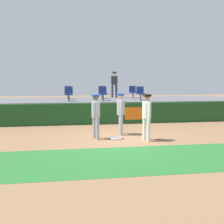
{
  "coord_description": "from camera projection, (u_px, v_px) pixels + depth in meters",
  "views": [
    {
      "loc": [
        -1.67,
        -9.83,
        2.38
      ],
      "look_at": [
        -0.1,
        1.04,
        1.0
      ],
      "focal_mm": 40.13,
      "sensor_mm": 36.0,
      "label": 1
    }
  ],
  "objects": [
    {
      "name": "player_fielder_home",
      "position": [
        147.0,
        114.0,
        9.9
      ],
      "size": [
        0.42,
        0.6,
        1.85
      ],
      "rotation": [
        0.0,
        0.0,
        -1.35
      ],
      "color": "white",
      "rests_on": "ground_plane"
    },
    {
      "name": "bleacher_platform",
      "position": [
        102.0,
        108.0,
        16.29
      ],
      "size": [
        18.0,
        4.8,
        1.18
      ],
      "primitive_type": "cube",
      "color": "#59595E",
      "rests_on": "ground_plane"
    },
    {
      "name": "seat_front_center",
      "position": [
        103.0,
        93.0,
        15.04
      ],
      "size": [
        0.46,
        0.44,
        0.84
      ],
      "color": "#4C4C51",
      "rests_on": "bleacher_platform"
    },
    {
      "name": "player_coach_visitor",
      "position": [
        96.0,
        113.0,
        10.14
      ],
      "size": [
        0.44,
        0.49,
        1.82
      ],
      "rotation": [
        0.0,
        0.0,
        -1.24
      ],
      "color": "#9EA3AD",
      "rests_on": "ground_plane"
    },
    {
      "name": "seat_front_left",
      "position": [
        69.0,
        93.0,
        14.75
      ],
      "size": [
        0.46,
        0.44,
        0.84
      ],
      "color": "#4C4C51",
      "rests_on": "bleacher_platform"
    },
    {
      "name": "player_runner_visitor",
      "position": [
        121.0,
        111.0,
        11.0
      ],
      "size": [
        0.37,
        0.51,
        1.82
      ],
      "rotation": [
        0.0,
        0.0,
        -1.64
      ],
      "color": "#9EA3AD",
      "rests_on": "ground_plane"
    },
    {
      "name": "first_base",
      "position": [
        116.0,
        138.0,
        10.21
      ],
      "size": [
        0.4,
        0.4,
        0.08
      ],
      "primitive_type": "cube",
      "color": "white",
      "rests_on": "ground_plane"
    },
    {
      "name": "seat_back_center",
      "position": [
        102.0,
        91.0,
        16.83
      ],
      "size": [
        0.47,
        0.44,
        0.84
      ],
      "color": "#4C4C51",
      "rests_on": "bleacher_platform"
    },
    {
      "name": "field_wall",
      "position": [
        107.0,
        114.0,
        13.77
      ],
      "size": [
        18.0,
        0.26,
        1.15
      ],
      "color": "#19471E",
      "rests_on": "ground_plane"
    },
    {
      "name": "grass_foreground_strip",
      "position": [
        132.0,
        159.0,
        7.63
      ],
      "size": [
        18.0,
        2.8,
        0.01
      ],
      "primitive_type": "cube",
      "color": "#26662B",
      "rests_on": "ground_plane"
    },
    {
      "name": "ground_plane",
      "position": [
        118.0,
        139.0,
        10.19
      ],
      "size": [
        60.0,
        60.0,
        0.0
      ],
      "primitive_type": "plane",
      "color": "#846042"
    },
    {
      "name": "seat_back_right",
      "position": [
        133.0,
        91.0,
        17.13
      ],
      "size": [
        0.45,
        0.44,
        0.84
      ],
      "color": "#4C4C51",
      "rests_on": "bleacher_platform"
    },
    {
      "name": "spectator_hooded",
      "position": [
        114.0,
        83.0,
        17.93
      ],
      "size": [
        0.49,
        0.44,
        1.83
      ],
      "rotation": [
        0.0,
        0.0,
        3.48
      ],
      "color": "#33384C",
      "rests_on": "bleacher_platform"
    },
    {
      "name": "seat_front_right",
      "position": [
        140.0,
        93.0,
        15.37
      ],
      "size": [
        0.45,
        0.44,
        0.84
      ],
      "color": "#4C4C51",
      "rests_on": "bleacher_platform"
    },
    {
      "name": "seat_back_left",
      "position": [
        68.0,
        92.0,
        16.5
      ],
      "size": [
        0.46,
        0.44,
        0.84
      ],
      "color": "#4C4C51",
      "rests_on": "bleacher_platform"
    }
  ]
}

